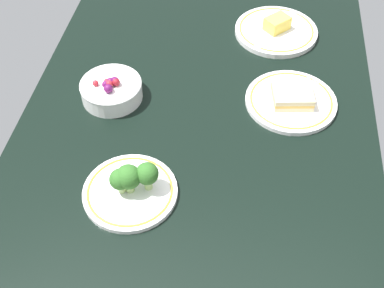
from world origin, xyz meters
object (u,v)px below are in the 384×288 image
(bowl_berries, at_px, (111,90))
(plate_sandwich, at_px, (291,99))
(plate_cheese, at_px, (276,30))
(plate_broccoli, at_px, (131,186))

(bowl_berries, relative_size, plate_sandwich, 0.68)
(plate_cheese, bearing_deg, plate_sandwich, 8.84)
(plate_broccoli, relative_size, plate_cheese, 0.86)
(plate_broccoli, bearing_deg, plate_sandwich, 134.48)
(plate_sandwich, distance_m, plate_broccoli, 0.45)
(plate_broccoli, height_order, plate_cheese, plate_broccoli)
(bowl_berries, bearing_deg, plate_cheese, 129.32)
(bowl_berries, xyz_separation_m, plate_sandwich, (-0.04, 0.43, -0.01))
(plate_sandwich, height_order, plate_broccoli, plate_broccoli)
(bowl_berries, height_order, plate_sandwich, bowl_berries)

